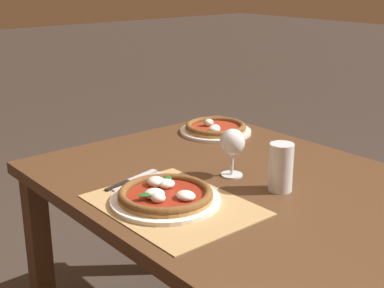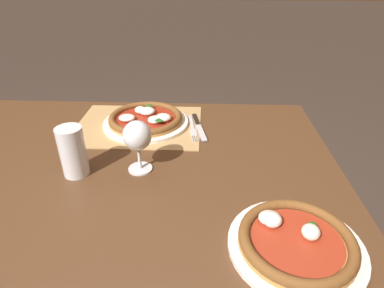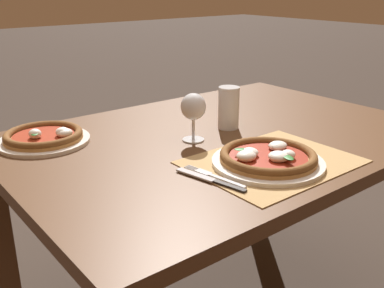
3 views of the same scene
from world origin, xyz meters
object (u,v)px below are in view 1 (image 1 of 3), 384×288
Objects in this scene: pizza_near at (165,195)px; pint_glass at (281,168)px; wine_glass at (232,144)px; knife at (132,180)px; fork at (139,181)px; pizza_far at (215,128)px.

pizza_near is 2.15× the size of pint_glass.
wine_glass is 0.33m from knife.
pizza_near reaches higher than fork.
pizza_near is at bearing -83.73° from wine_glass.
wine_glass is 0.77× the size of fork.
pizza_near is at bearing -54.02° from pizza_far.
pizza_far is at bearing 111.53° from knife.
pizza_far is at bearing 125.98° from pizza_near.
pizza_near is 1.46× the size of knife.
wine_glass is 0.31m from fork.
wine_glass reaches higher than knife.
pizza_far reaches higher than knife.
fork is at bearing -66.09° from pizza_far.
pizza_near is at bearing -9.47° from fork.
pint_glass is at bearing 42.20° from fork.
knife is at bearing -120.97° from wine_glass.
knife reaches higher than fork.
knife is (-0.16, -0.27, -0.10)m from wine_glass.
pint_glass is (0.56, -0.25, 0.05)m from pizza_far.
fork is at bearing -137.80° from pint_glass.
wine_glass reaches higher than pint_glass.
fork is (-0.14, -0.26, -0.10)m from wine_glass.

